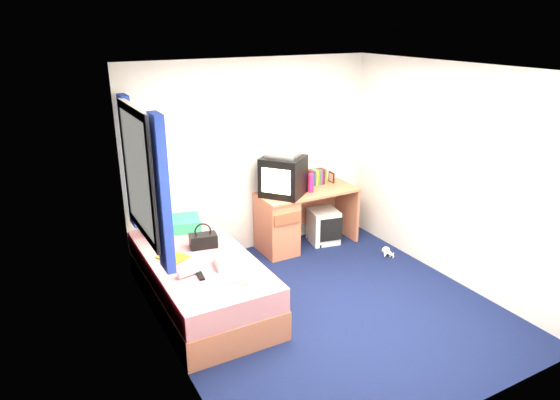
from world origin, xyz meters
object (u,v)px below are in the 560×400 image
crt_tv (283,176)px  pillow (174,224)px  white_heels (388,253)px  picture_frame (332,177)px  vcr (283,154)px  magazine (173,257)px  towel (231,261)px  pink_water_bottle (311,184)px  colour_swatch_fan (238,282)px  desk (288,219)px  remote_control (201,276)px  storage_cube (323,226)px  aerosol_can (293,184)px  handbag (203,240)px  bed (201,281)px  water_bottle (188,272)px

crt_tv → pillow: bearing=-131.7°
white_heels → picture_frame: bearing=104.0°
vcr → magazine: vcr is taller
picture_frame → towel: 2.33m
towel → white_heels: size_ratio=1.21×
vcr → magazine: 1.89m
pink_water_bottle → colour_swatch_fan: size_ratio=1.03×
desk → vcr: 0.87m
remote_control → white_heels: remote_control is taller
crt_tv → vcr: vcr is taller
storage_cube → picture_frame: bearing=49.0°
desk → vcr: vcr is taller
crt_tv → colour_swatch_fan: 1.94m
pillow → aerosol_can: bearing=-0.4°
aerosol_can → handbag: 1.58m
aerosol_can → remote_control: size_ratio=1.25×
picture_frame → remote_control: (-2.33, -1.27, -0.27)m
picture_frame → towel: (-1.99, -1.19, -0.23)m
desk → pink_water_bottle: bearing=-15.2°
picture_frame → towel: size_ratio=0.47×
crt_tv → desk: bearing=50.6°
bed → desk: size_ratio=1.54×
bed → desk: 1.64m
towel → storage_cube: bearing=29.7°
towel → colour_swatch_fan: (-0.08, -0.35, -0.04)m
desk → towel: (-1.25, -1.05, 0.18)m
bed → water_bottle: 0.50m
handbag → white_heels: 2.40m
bed → remote_control: bearing=-109.1°
handbag → water_bottle: handbag is taller
bed → remote_control: remote_control is taller
water_bottle → desk: bearing=32.0°
crt_tv → pink_water_bottle: 0.39m
crt_tv → aerosol_can: bearing=70.7°
picture_frame → magazine: (-2.44, -0.76, -0.27)m
pink_water_bottle → colour_swatch_fan: pink_water_bottle is taller
bed → white_heels: (2.43, -0.07, -0.23)m
storage_cube → water_bottle: (-2.20, -1.01, 0.35)m
storage_cube → pink_water_bottle: 0.68m
crt_tv → storage_cube: bearing=46.6°
magazine → pink_water_bottle: bearing=15.4°
crt_tv → handbag: bearing=-105.8°
crt_tv → picture_frame: 0.85m
picture_frame → white_heels: bearing=-73.8°
aerosol_can → magazine: 1.96m
desk → vcr: (-0.07, 0.00, 0.87)m
vcr → remote_control: 2.03m
storage_cube → crt_tv: crt_tv is taller
desk → remote_control: desk is taller
storage_cube → aerosol_can: bearing=174.9°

